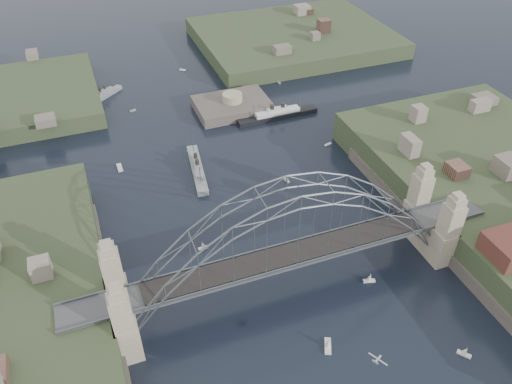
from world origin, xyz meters
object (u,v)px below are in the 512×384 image
(fort_island, at_px, (233,111))
(naval_cruiser_near, at_px, (197,168))
(naval_cruiser_far, at_px, (104,95))
(ocean_liner, at_px, (277,115))
(bridge, at_px, (291,239))

(fort_island, bearing_deg, naval_cruiser_near, -124.46)
(naval_cruiser_near, relative_size, naval_cruiser_far, 1.63)
(ocean_liner, bearing_deg, naval_cruiser_near, -148.55)
(fort_island, bearing_deg, bridge, -99.73)
(naval_cruiser_near, height_order, naval_cruiser_far, naval_cruiser_near)
(bridge, relative_size, fort_island, 3.82)
(fort_island, height_order, ocean_liner, ocean_liner)
(naval_cruiser_near, relative_size, ocean_liner, 0.84)
(bridge, distance_m, ocean_liner, 66.16)
(fort_island, xyz_separation_m, ocean_liner, (10.93, -8.99, 1.29))
(naval_cruiser_far, distance_m, ocean_liner, 55.73)
(fort_island, bearing_deg, ocean_liner, -39.43)
(bridge, distance_m, naval_cruiser_far, 95.50)
(bridge, bearing_deg, fort_island, 80.27)
(bridge, height_order, naval_cruiser_near, bridge)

